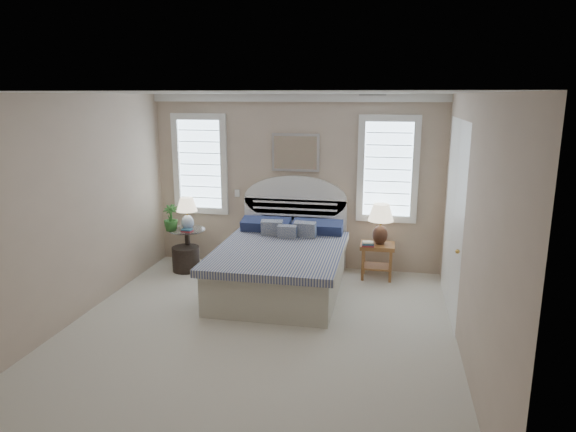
# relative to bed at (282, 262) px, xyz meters

# --- Properties ---
(floor) EXTENTS (4.50, 5.00, 0.01)m
(floor) POSITION_rel_bed_xyz_m (0.00, -1.46, -0.39)
(floor) COLOR beige
(floor) RESTS_ON ground
(ceiling) EXTENTS (4.50, 5.00, 0.01)m
(ceiling) POSITION_rel_bed_xyz_m (0.00, -1.46, 2.31)
(ceiling) COLOR white
(ceiling) RESTS_ON wall_back
(wall_back) EXTENTS (4.50, 0.02, 2.70)m
(wall_back) POSITION_rel_bed_xyz_m (0.00, 1.04, 0.96)
(wall_back) COLOR tan
(wall_back) RESTS_ON floor
(wall_left) EXTENTS (0.02, 5.00, 2.70)m
(wall_left) POSITION_rel_bed_xyz_m (-2.25, -1.46, 0.96)
(wall_left) COLOR tan
(wall_left) RESTS_ON floor
(wall_right) EXTENTS (0.02, 5.00, 2.70)m
(wall_right) POSITION_rel_bed_xyz_m (2.25, -1.46, 0.96)
(wall_right) COLOR tan
(wall_right) RESTS_ON floor
(crown_molding) EXTENTS (4.50, 0.08, 0.12)m
(crown_molding) POSITION_rel_bed_xyz_m (0.00, 1.00, 2.25)
(crown_molding) COLOR white
(crown_molding) RESTS_ON wall_back
(hvac_vent) EXTENTS (0.30, 0.20, 0.02)m
(hvac_vent) POSITION_rel_bed_xyz_m (1.20, -0.66, 2.29)
(hvac_vent) COLOR #B2B2B2
(hvac_vent) RESTS_ON ceiling
(switch_plate) EXTENTS (0.08, 0.01, 0.12)m
(switch_plate) POSITION_rel_bed_xyz_m (-0.95, 1.03, 0.76)
(switch_plate) COLOR white
(switch_plate) RESTS_ON wall_back
(window_left) EXTENTS (0.90, 0.06, 1.60)m
(window_left) POSITION_rel_bed_xyz_m (-1.55, 1.02, 1.21)
(window_left) COLOR #C4E2F8
(window_left) RESTS_ON wall_back
(window_right) EXTENTS (0.90, 0.06, 1.60)m
(window_right) POSITION_rel_bed_xyz_m (1.40, 1.02, 1.21)
(window_right) COLOR #C4E2F8
(window_right) RESTS_ON wall_back
(painting) EXTENTS (0.74, 0.04, 0.58)m
(painting) POSITION_rel_bed_xyz_m (0.00, 1.00, 1.43)
(painting) COLOR silver
(painting) RESTS_ON wall_back
(closet_door) EXTENTS (0.02, 1.80, 2.40)m
(closet_door) POSITION_rel_bed_xyz_m (2.23, -0.26, 0.81)
(closet_door) COLOR white
(closet_door) RESTS_ON floor
(bed) EXTENTS (1.72, 2.28, 1.47)m
(bed) POSITION_rel_bed_xyz_m (0.00, 0.00, 0.00)
(bed) COLOR #B5B39F
(bed) RESTS_ON floor
(side_table_left) EXTENTS (0.56, 0.56, 0.63)m
(side_table_left) POSITION_rel_bed_xyz_m (-1.65, 0.59, 0.00)
(side_table_left) COLOR black
(side_table_left) RESTS_ON floor
(nightstand_right) EXTENTS (0.50, 0.40, 0.53)m
(nightstand_right) POSITION_rel_bed_xyz_m (1.30, 0.69, 0.00)
(nightstand_right) COLOR #936030
(nightstand_right) RESTS_ON floor
(floor_pot) EXTENTS (0.44, 0.44, 0.38)m
(floor_pot) POSITION_rel_bed_xyz_m (-1.63, 0.45, -0.19)
(floor_pot) COLOR black
(floor_pot) RESTS_ON floor
(lamp_left) EXTENTS (0.32, 0.32, 0.52)m
(lamp_left) POSITION_rel_bed_xyz_m (-1.62, 0.56, 0.56)
(lamp_left) COLOR white
(lamp_left) RESTS_ON side_table_left
(lamp_right) EXTENTS (0.49, 0.49, 0.61)m
(lamp_right) POSITION_rel_bed_xyz_m (1.33, 0.71, 0.51)
(lamp_right) COLOR black
(lamp_right) RESTS_ON nightstand_right
(potted_plant) EXTENTS (0.25, 0.25, 0.40)m
(potted_plant) POSITION_rel_bed_xyz_m (-1.85, 0.46, 0.45)
(potted_plant) COLOR #2D6F2C
(potted_plant) RESTS_ON side_table_left
(books_left) EXTENTS (0.18, 0.15, 0.04)m
(books_left) POSITION_rel_bed_xyz_m (-1.59, 0.45, 0.27)
(books_left) COLOR maroon
(books_left) RESTS_ON side_table_left
(books_right) EXTENTS (0.19, 0.15, 0.07)m
(books_right) POSITION_rel_bed_xyz_m (1.16, 0.54, 0.18)
(books_right) COLOR maroon
(books_right) RESTS_ON nightstand_right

